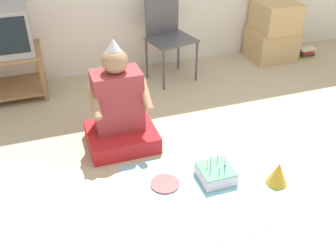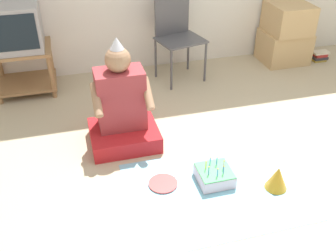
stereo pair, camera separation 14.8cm
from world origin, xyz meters
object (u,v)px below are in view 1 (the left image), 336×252
object	(u,v)px
tv	(4,29)
folding_chair	(167,29)
person_seated	(119,112)
party_hat_blue	(278,173)
book_pile	(306,52)
cardboard_box_stack	(273,31)
paper_plate	(165,184)
birthday_cake	(216,173)

from	to	relation	value
tv	folding_chair	distance (m)	1.55
person_seated	tv	bearing A→B (deg)	124.66
party_hat_blue	folding_chair	bearing A→B (deg)	95.38
tv	person_seated	bearing A→B (deg)	-55.34
book_pile	tv	bearing A→B (deg)	177.87
cardboard_box_stack	party_hat_blue	bearing A→B (deg)	-119.76
tv	paper_plate	world-z (taller)	tv
person_seated	paper_plate	xyz separation A→B (m)	(0.18, -0.61, -0.28)
tv	folding_chair	xyz separation A→B (m)	(1.54, -0.08, -0.14)
folding_chair	book_pile	distance (m)	1.81
person_seated	birthday_cake	bearing A→B (deg)	-51.26
person_seated	party_hat_blue	bearing A→B (deg)	-42.46
tv	book_pile	distance (m)	3.35
person_seated	paper_plate	distance (m)	0.70
birthday_cake	party_hat_blue	world-z (taller)	party_hat_blue
birthday_cake	paper_plate	size ratio (longest dim) A/B	1.15
tv	cardboard_box_stack	bearing A→B (deg)	-0.36
book_pile	paper_plate	bearing A→B (deg)	-144.92
cardboard_box_stack	birthday_cake	xyz separation A→B (m)	(-1.53, -1.80, -0.27)
birthday_cake	paper_plate	distance (m)	0.37
tv	cardboard_box_stack	world-z (taller)	tv
party_hat_blue	cardboard_box_stack	bearing A→B (deg)	60.24
paper_plate	book_pile	bearing A→B (deg)	35.08
book_pile	party_hat_blue	bearing A→B (deg)	-129.79
tv	cardboard_box_stack	size ratio (longest dim) A/B	0.73
person_seated	birthday_cake	xyz separation A→B (m)	(0.54, -0.68, -0.24)
book_pile	party_hat_blue	world-z (taller)	party_hat_blue
cardboard_box_stack	person_seated	bearing A→B (deg)	-151.54
folding_chair	cardboard_box_stack	world-z (taller)	folding_chair
birthday_cake	paper_plate	bearing A→B (deg)	170.47
party_hat_blue	paper_plate	bearing A→B (deg)	162.27
person_seated	book_pile	bearing A→B (deg)	22.15
tv	birthday_cake	distance (m)	2.33
book_pile	party_hat_blue	distance (m)	2.44
folding_chair	birthday_cake	size ratio (longest dim) A/B	3.86
book_pile	birthday_cake	world-z (taller)	birthday_cake
tv	birthday_cake	bearing A→B (deg)	-53.77
folding_chair	paper_plate	bearing A→B (deg)	-109.10
folding_chair	paper_plate	world-z (taller)	folding_chair
tv	party_hat_blue	distance (m)	2.70
folding_chair	person_seated	xyz separation A→B (m)	(-0.76, -1.06, -0.24)
cardboard_box_stack	paper_plate	xyz separation A→B (m)	(-1.89, -1.73, -0.32)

